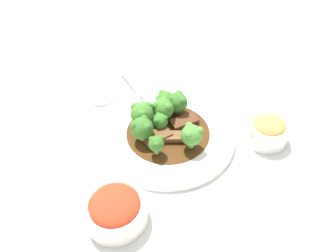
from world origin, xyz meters
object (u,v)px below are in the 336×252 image
(sauce_dish, at_px, (102,97))
(broccoli_floret_5, at_px, (142,113))
(beef_strip_0, at_px, (159,138))
(broccoli_floret_6, at_px, (177,102))
(broccoli_floret_7, at_px, (160,121))
(broccoli_floret_4, at_px, (192,134))
(broccoli_floret_3, at_px, (163,108))
(side_bowl_appetizer, at_px, (268,130))
(main_plate, at_px, (168,134))
(beef_strip_2, at_px, (184,121))
(beef_strip_1, at_px, (179,136))
(broccoli_floret_2, at_px, (156,144))
(serving_spoon, at_px, (148,103))
(side_bowl_kimchi, at_px, (115,209))
(broccoli_floret_1, at_px, (166,101))
(broccoli_floret_0, at_px, (142,128))

(sauce_dish, bearing_deg, broccoli_floret_5, -2.41)
(beef_strip_0, relative_size, broccoli_floret_5, 1.11)
(broccoli_floret_6, height_order, broccoli_floret_7, broccoli_floret_6)
(broccoli_floret_4, bearing_deg, broccoli_floret_3, 169.43)
(broccoli_floret_7, relative_size, side_bowl_appetizer, 0.43)
(broccoli_floret_7, bearing_deg, main_plate, 18.70)
(beef_strip_2, relative_size, side_bowl_appetizer, 0.76)
(beef_strip_1, bearing_deg, beef_strip_2, 118.23)
(broccoli_floret_2, distance_m, serving_spoon, 0.16)
(broccoli_floret_5, bearing_deg, broccoli_floret_4, 12.90)
(broccoli_floret_3, relative_size, broccoli_floret_4, 0.96)
(broccoli_floret_2, height_order, side_bowl_appetizer, broccoli_floret_2)
(beef_strip_1, distance_m, broccoli_floret_4, 0.05)
(main_plate, distance_m, side_bowl_appetizer, 0.22)
(beef_strip_0, distance_m, side_bowl_kimchi, 0.19)
(side_bowl_kimchi, xyz_separation_m, side_bowl_appetizer, (0.09, 0.36, 0.00))
(broccoli_floret_2, relative_size, side_bowl_kimchi, 0.39)
(beef_strip_0, height_order, broccoli_floret_1, broccoli_floret_1)
(beef_strip_1, distance_m, broccoli_floret_3, 0.08)
(beef_strip_0, bearing_deg, broccoli_floret_3, 126.73)
(broccoli_floret_5, bearing_deg, side_bowl_appetizer, 37.82)
(beef_strip_0, bearing_deg, serving_spoon, 147.23)
(broccoli_floret_1, distance_m, side_bowl_kimchi, 0.29)
(main_plate, relative_size, broccoli_floret_4, 5.37)
(serving_spoon, bearing_deg, beef_strip_1, -13.48)
(broccoli_floret_1, bearing_deg, main_plate, -41.69)
(broccoli_floret_1, bearing_deg, beef_strip_1, -28.32)
(broccoli_floret_4, xyz_separation_m, side_bowl_appetizer, (0.10, 0.14, -0.02))
(broccoli_floret_0, bearing_deg, broccoli_floret_5, 136.80)
(main_plate, height_order, broccoli_floret_2, broccoli_floret_2)
(beef_strip_2, bearing_deg, beef_strip_1, -61.77)
(broccoli_floret_3, bearing_deg, broccoli_floret_7, -56.80)
(beef_strip_1, bearing_deg, broccoli_floret_6, 134.96)
(broccoli_floret_4, height_order, side_bowl_kimchi, broccoli_floret_4)
(broccoli_floret_5, bearing_deg, beef_strip_0, -7.62)
(beef_strip_0, relative_size, broccoli_floret_0, 1.21)
(broccoli_floret_2, bearing_deg, broccoli_floret_1, 125.74)
(sauce_dish, bearing_deg, broccoli_floret_2, -10.30)
(beef_strip_2, height_order, side_bowl_kimchi, side_bowl_kimchi)
(broccoli_floret_1, height_order, broccoli_floret_7, broccoli_floret_1)
(broccoli_floret_6, bearing_deg, beef_strip_1, -45.04)
(beef_strip_1, distance_m, broccoli_floret_6, 0.09)
(beef_strip_2, distance_m, broccoli_floret_1, 0.06)
(beef_strip_1, xyz_separation_m, broccoli_floret_7, (-0.05, -0.01, 0.02))
(broccoli_floret_0, relative_size, sauce_dish, 0.90)
(beef_strip_2, bearing_deg, side_bowl_appetizer, 32.19)
(broccoli_floret_3, bearing_deg, broccoli_floret_4, -10.57)
(side_bowl_appetizer, bearing_deg, broccoli_floret_6, -156.86)
(beef_strip_2, relative_size, broccoli_floret_2, 1.57)
(broccoli_floret_5, bearing_deg, broccoli_floret_1, 86.64)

